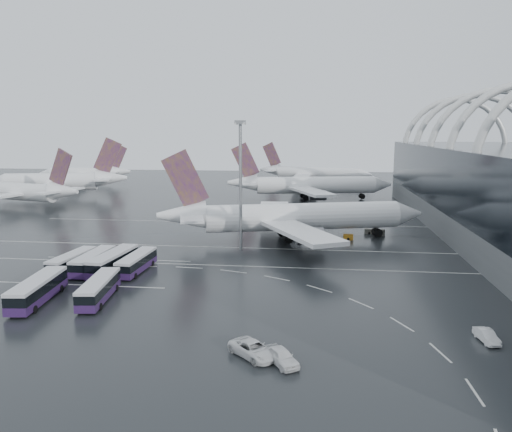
# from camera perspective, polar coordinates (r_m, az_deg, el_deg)

# --- Properties ---
(ground) EXTENTS (420.00, 420.00, 0.00)m
(ground) POSITION_cam_1_polar(r_m,az_deg,el_deg) (91.86, -1.42, -5.42)
(ground) COLOR black
(ground) RESTS_ON ground
(lane_marking_near) EXTENTS (120.00, 0.25, 0.01)m
(lane_marking_near) POSITION_cam_1_polar(r_m,az_deg,el_deg) (89.95, -1.61, -5.74)
(lane_marking_near) COLOR silver
(lane_marking_near) RESTS_ON ground
(lane_marking_mid) EXTENTS (120.00, 0.25, 0.01)m
(lane_marking_mid) POSITION_cam_1_polar(r_m,az_deg,el_deg) (103.37, -0.46, -3.69)
(lane_marking_mid) COLOR silver
(lane_marking_mid) RESTS_ON ground
(lane_marking_far) EXTENTS (120.00, 0.25, 0.01)m
(lane_marking_far) POSITION_cam_1_polar(r_m,az_deg,el_deg) (130.59, 1.11, -0.85)
(lane_marking_far) COLOR silver
(lane_marking_far) RESTS_ON ground
(bus_bay_line_south) EXTENTS (28.00, 0.25, 0.01)m
(bus_bay_line_south) POSITION_cam_1_polar(r_m,az_deg,el_deg) (84.15, -19.62, -7.42)
(bus_bay_line_south) COLOR silver
(bus_bay_line_south) RESTS_ON ground
(bus_bay_line_north) EXTENTS (28.00, 0.25, 0.01)m
(bus_bay_line_north) POSITION_cam_1_polar(r_m,az_deg,el_deg) (98.14, -15.47, -4.78)
(bus_bay_line_north) COLOR silver
(bus_bay_line_north) RESTS_ON ground
(airliner_main) EXTENTS (58.86, 50.93, 20.24)m
(airliner_main) POSITION_cam_1_polar(r_m,az_deg,el_deg) (109.98, 3.87, -0.19)
(airliner_main) COLOR white
(airliner_main) RESTS_ON ground
(airliner_gate_b) EXTENTS (57.57, 51.06, 20.04)m
(airliner_gate_b) POSITION_cam_1_polar(r_m,az_deg,el_deg) (175.13, 5.88, 3.48)
(airliner_gate_b) COLOR white
(airliner_gate_b) RESTS_ON ground
(airliner_gate_c) EXTENTS (51.92, 47.20, 18.73)m
(airliner_gate_c) POSITION_cam_1_polar(r_m,az_deg,el_deg) (228.89, 6.41, 4.85)
(airliner_gate_c) COLOR white
(airliner_gate_c) RESTS_ON ground
(jet_remote_west) EXTENTS (43.03, 34.90, 18.87)m
(jet_remote_west) POSITION_cam_1_polar(r_m,az_deg,el_deg) (173.22, -24.90, 2.50)
(jet_remote_west) COLOR white
(jet_remote_west) RESTS_ON ground
(jet_remote_mid) EXTENTS (49.31, 39.99, 21.61)m
(jet_remote_mid) POSITION_cam_1_polar(r_m,az_deg,el_deg) (195.46, -21.44, 3.67)
(jet_remote_mid) COLOR white
(jet_remote_mid) RESTS_ON ground
(jet_remote_far) EXTENTS (41.98, 33.83, 18.28)m
(jet_remote_far) POSITION_cam_1_polar(r_m,az_deg,el_deg) (239.08, -18.78, 4.61)
(jet_remote_far) COLOR white
(jet_remote_far) RESTS_ON ground
(bus_row_near_a) EXTENTS (3.78, 12.28, 2.98)m
(bus_row_near_a) POSITION_cam_1_polar(r_m,az_deg,el_deg) (92.52, -20.28, -4.88)
(bus_row_near_a) COLOR #2A1542
(bus_row_near_a) RESTS_ON ground
(bus_row_near_b) EXTENTS (3.21, 12.72, 3.12)m
(bus_row_near_b) POSITION_cam_1_polar(r_m,az_deg,el_deg) (91.10, -18.10, -4.92)
(bus_row_near_b) COLOR #2A1542
(bus_row_near_b) RESTS_ON ground
(bus_row_near_c) EXTENTS (4.17, 13.92, 3.38)m
(bus_row_near_c) POSITION_cam_1_polar(r_m,az_deg,el_deg) (89.50, -16.01, -4.98)
(bus_row_near_c) COLOR #2A1542
(bus_row_near_c) RESTS_ON ground
(bus_row_near_d) EXTENTS (3.30, 12.45, 3.04)m
(bus_row_near_d) POSITION_cam_1_polar(r_m,az_deg,el_deg) (88.49, -13.48, -5.16)
(bus_row_near_d) COLOR #2A1542
(bus_row_near_d) RESTS_ON ground
(bus_row_far_a) EXTENTS (4.52, 14.00, 3.39)m
(bus_row_far_a) POSITION_cam_1_polar(r_m,az_deg,el_deg) (77.66, -23.68, -7.69)
(bus_row_far_a) COLOR #2A1542
(bus_row_far_a) RESTS_ON ground
(bus_row_far_c) EXTENTS (4.40, 12.91, 3.11)m
(bus_row_far_c) POSITION_cam_1_polar(r_m,az_deg,el_deg) (75.51, -17.52, -7.91)
(bus_row_far_c) COLOR #2A1542
(bus_row_far_c) RESTS_ON ground
(van_curve_a) EXTENTS (6.41, 6.29, 1.71)m
(van_curve_a) POSITION_cam_1_polar(r_m,az_deg,el_deg) (55.39, -0.31, -15.00)
(van_curve_a) COLOR white
(van_curve_a) RESTS_ON ground
(van_curve_b) EXTENTS (4.46, 5.33, 1.72)m
(van_curve_b) POSITION_cam_1_polar(r_m,az_deg,el_deg) (53.93, 2.94, -15.72)
(van_curve_b) COLOR white
(van_curve_b) RESTS_ON ground
(van_curve_c) EXTENTS (2.13, 4.45, 1.41)m
(van_curve_c) POSITION_cam_1_polar(r_m,az_deg,el_deg) (64.74, 24.87, -12.33)
(van_curve_c) COLOR white
(van_curve_c) RESTS_ON ground
(floodlight_mast) EXTENTS (1.99, 1.99, 25.99)m
(floodlight_mast) POSITION_cam_1_polar(r_m,az_deg,el_deg) (99.83, -1.79, 5.34)
(floodlight_mast) COLOR gray
(floodlight_mast) RESTS_ON ground
(gse_cart_belly_a) EXTENTS (2.17, 1.28, 1.18)m
(gse_cart_belly_a) POSITION_cam_1_polar(r_m,az_deg,el_deg) (113.18, 10.48, -2.36)
(gse_cart_belly_a) COLOR #AC6D16
(gse_cart_belly_a) RESTS_ON ground
(gse_cart_belly_b) EXTENTS (2.14, 1.27, 1.17)m
(gse_cart_belly_b) POSITION_cam_1_polar(r_m,az_deg,el_deg) (120.54, 12.79, -1.71)
(gse_cart_belly_b) COLOR slate
(gse_cart_belly_b) RESTS_ON ground
(gse_cart_belly_d) EXTENTS (2.42, 1.43, 1.32)m
(gse_cart_belly_d) POSITION_cam_1_polar(r_m,az_deg,el_deg) (119.31, 13.91, -1.83)
(gse_cart_belly_d) COLOR slate
(gse_cart_belly_d) RESTS_ON ground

